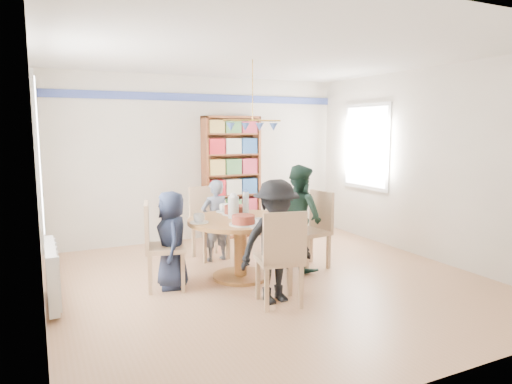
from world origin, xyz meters
TOP-DOWN VIEW (x-y plane):
  - ground at (0.00, 0.00)m, footprint 5.00×5.00m
  - room_shell at (-0.26, 0.87)m, footprint 5.00×5.00m
  - radiator at (-2.42, 0.30)m, footprint 0.12×1.00m
  - dining_table at (-0.27, 0.28)m, footprint 1.30×1.30m
  - chair_left at (-1.29, 0.33)m, footprint 0.54×0.54m
  - chair_right at (0.81, 0.28)m, footprint 0.50×0.50m
  - chair_far at (-0.32, 1.35)m, footprint 0.50×0.50m
  - chair_near at (-0.27, -0.76)m, footprint 0.54×0.54m
  - person_left at (-1.13, 0.31)m, footprint 0.43×0.60m
  - person_right at (0.59, 0.29)m, footprint 0.60×0.73m
  - person_far at (-0.28, 1.13)m, footprint 0.45×0.32m
  - person_near at (-0.25, -0.61)m, footprint 0.89×0.55m
  - bookshelf at (0.48, 2.34)m, footprint 0.98×0.29m
  - tableware at (-0.30, 0.30)m, footprint 1.29×1.29m

SIDE VIEW (x-z plane):
  - ground at x=0.00m, z-range 0.00..0.00m
  - radiator at x=-2.42m, z-range 0.05..0.65m
  - dining_table at x=-0.27m, z-range 0.18..0.93m
  - chair_left at x=-1.29m, z-range 0.05..1.07m
  - chair_far at x=-0.32m, z-range 0.05..1.07m
  - chair_right at x=0.81m, z-range 0.05..1.07m
  - chair_near at x=-0.27m, z-range 0.05..1.08m
  - person_left at x=-1.13m, z-range 0.00..1.14m
  - person_far at x=-0.28m, z-range 0.00..1.15m
  - person_near at x=-0.25m, z-range 0.00..1.32m
  - person_right at x=0.59m, z-range 0.00..1.39m
  - tableware at x=-0.30m, z-range 0.65..0.99m
  - bookshelf at x=0.48m, z-range -0.02..2.04m
  - room_shell at x=-0.26m, z-range -0.85..4.15m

